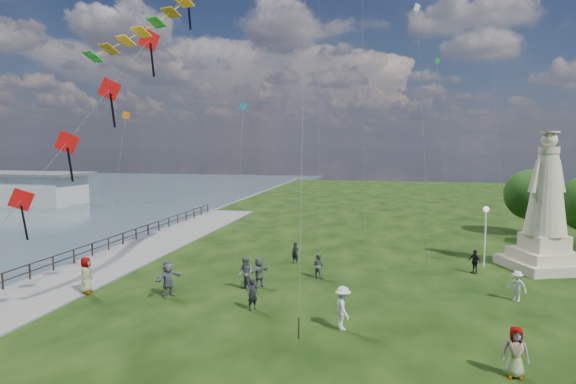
% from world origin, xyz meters
% --- Properties ---
extents(waterfront, '(200.00, 200.00, 1.51)m').
position_xyz_m(waterfront, '(-15.24, 8.99, -0.06)').
color(waterfront, '#384B54').
rests_on(waterfront, ground).
extents(statue, '(5.51, 5.51, 8.70)m').
position_xyz_m(statue, '(13.67, 17.07, 3.29)').
color(statue, tan).
rests_on(statue, ground).
extents(lamppost, '(0.37, 0.37, 3.96)m').
position_xyz_m(lamppost, '(10.07, 16.73, 2.85)').
color(lamppost, silver).
rests_on(lamppost, ground).
extents(tree_row, '(9.03, 12.76, 5.76)m').
position_xyz_m(tree_row, '(18.00, 25.53, 3.36)').
color(tree_row, '#382314').
rests_on(tree_row, ground).
extents(person_0, '(0.63, 0.65, 1.51)m').
position_xyz_m(person_0, '(-2.29, 5.93, 0.75)').
color(person_0, black).
rests_on(person_0, ground).
extents(person_1, '(1.03, 1.01, 1.84)m').
position_xyz_m(person_1, '(-3.54, 8.87, 0.92)').
color(person_1, '#595960').
rests_on(person_1, ground).
extents(person_2, '(1.05, 1.36, 1.87)m').
position_xyz_m(person_2, '(2.15, 4.40, 0.94)').
color(person_2, silver).
rests_on(person_2, ground).
extents(person_4, '(0.87, 0.54, 1.76)m').
position_xyz_m(person_4, '(8.28, 1.36, 0.88)').
color(person_4, '#595960').
rests_on(person_4, ground).
extents(person_5, '(1.46, 1.93, 1.91)m').
position_xyz_m(person_5, '(-7.15, 6.99, 0.95)').
color(person_5, '#595960').
rests_on(person_5, ground).
extents(person_6, '(0.62, 0.53, 1.45)m').
position_xyz_m(person_6, '(-2.02, 15.17, 0.72)').
color(person_6, black).
rests_on(person_6, ground).
extents(person_7, '(0.84, 0.70, 1.48)m').
position_xyz_m(person_7, '(-0.03, 12.12, 0.74)').
color(person_7, '#595960').
rests_on(person_7, ground).
extents(person_8, '(1.11, 1.03, 1.56)m').
position_xyz_m(person_8, '(10.40, 9.94, 0.78)').
color(person_8, silver).
rests_on(person_8, ground).
extents(person_9, '(0.89, 0.96, 1.49)m').
position_xyz_m(person_9, '(9.21, 15.06, 0.75)').
color(person_9, black).
rests_on(person_9, ground).
extents(person_10, '(0.77, 1.04, 1.91)m').
position_xyz_m(person_10, '(-11.54, 6.43, 0.95)').
color(person_10, '#595960').
rests_on(person_10, ground).
extents(person_11, '(1.42, 1.68, 1.69)m').
position_xyz_m(person_11, '(-2.96, 9.52, 0.84)').
color(person_11, '#595960').
rests_on(person_11, ground).
extents(red_kite_train, '(9.57, 9.35, 17.96)m').
position_xyz_m(red_kite_train, '(-7.79, 4.61, 11.13)').
color(red_kite_train, black).
rests_on(red_kite_train, ground).
extents(small_kites, '(27.26, 17.16, 30.45)m').
position_xyz_m(small_kites, '(0.95, 22.40, 15.47)').
color(small_kites, '#167387').
rests_on(small_kites, ground).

